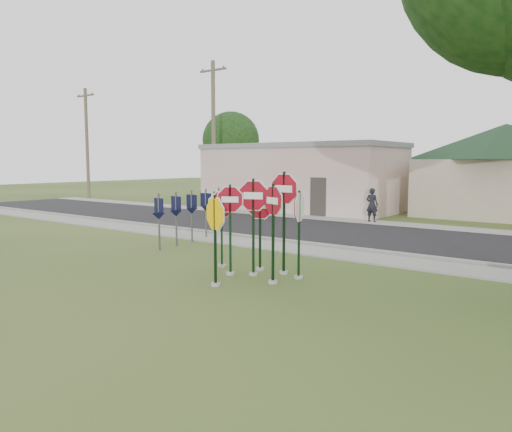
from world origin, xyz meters
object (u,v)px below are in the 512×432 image
Objects in this scene: stop_sign_yellow at (215,228)px; stop_sign_left at (230,217)px; stop_sign_center at (253,211)px; utility_pole_near at (213,132)px; pedestrian at (372,205)px.

stop_sign_left reaches higher than stop_sign_yellow.
utility_pole_near is at bearing 135.44° from stop_sign_center.
stop_sign_center is 0.29× the size of utility_pole_near.
stop_sign_yellow is at bearing 98.79° from pedestrian.
stop_sign_left is 19.74m from utility_pole_near.
stop_sign_center is at bearing -44.56° from utility_pole_near.
stop_sign_center is 1.61× the size of pedestrian.
utility_pole_near is (-13.42, 14.08, 3.39)m from stop_sign_left.
pedestrian is at bearing 100.65° from stop_sign_center.
stop_sign_center is at bearing 99.98° from pedestrian.
stop_sign_left reaches higher than pedestrian.
pedestrian is at bearing 99.45° from stop_sign_yellow.
stop_sign_center is 1.07× the size of stop_sign_left.
stop_sign_yellow reaches higher than pedestrian.
utility_pole_near is 5.57× the size of pedestrian.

